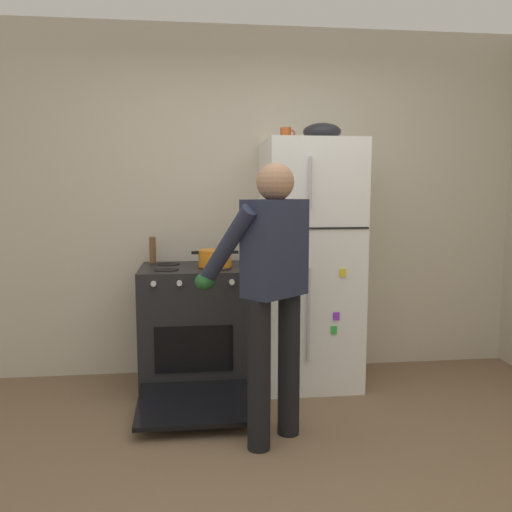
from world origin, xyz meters
The scene contains 9 objects.
ground centered at (0.00, 0.00, 0.00)m, with size 8.00×8.00×0.00m, color brown.
kitchen_wall_back centered at (0.00, 1.95, 1.35)m, with size 6.00×0.10×2.70m, color beige.
refrigerator centered at (0.39, 1.57, 0.90)m, with size 0.68×0.72×1.81m.
stove_range centered at (-0.48, 1.55, 0.44)m, with size 0.76×1.21×0.90m.
person_cook centered at (-0.05, 0.65, 0.95)m, with size 0.66×0.69×1.60m.
red_pot centered at (-0.32, 1.52, 0.96)m, with size 0.34×0.24×0.12m.
coffee_mug centered at (0.21, 1.62, 1.86)m, with size 0.11×0.08×0.10m.
pepper_mill centered at (-0.78, 1.77, 1.00)m, with size 0.05×0.05×0.20m, color brown.
mixing_bowl centered at (0.47, 1.57, 1.87)m, with size 0.28×0.28×0.12m, color black.
Camera 1 is at (-0.48, -2.27, 1.45)m, focal length 37.09 mm.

